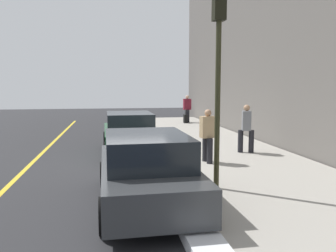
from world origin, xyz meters
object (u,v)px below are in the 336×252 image
(parked_car_green, at_px, (129,133))
(traffic_light_pole, at_px, (218,55))
(pedestrian_tan_coat, at_px, (208,134))
(pedestrian_grey_coat, at_px, (246,127))
(pedestrian_burgundy_coat, at_px, (187,108))
(rolling_suitcase, at_px, (185,119))
(parked_car_charcoal, at_px, (146,169))

(parked_car_green, height_order, traffic_light_pole, traffic_light_pole)
(pedestrian_tan_coat, bearing_deg, pedestrian_grey_coat, -53.67)
(pedestrian_tan_coat, height_order, pedestrian_grey_coat, pedestrian_grey_coat)
(pedestrian_grey_coat, relative_size, traffic_light_pole, 0.38)
(pedestrian_tan_coat, relative_size, pedestrian_grey_coat, 0.97)
(pedestrian_burgundy_coat, height_order, rolling_suitcase, pedestrian_burgundy_coat)
(parked_car_charcoal, distance_m, pedestrian_tan_coat, 3.76)
(parked_car_charcoal, relative_size, traffic_light_pole, 0.99)
(pedestrian_burgundy_coat, bearing_deg, traffic_light_pole, 169.84)
(pedestrian_burgundy_coat, relative_size, traffic_light_pole, 0.40)
(rolling_suitcase, bearing_deg, parked_car_green, 154.67)
(traffic_light_pole, distance_m, rolling_suitcase, 14.28)
(parked_car_charcoal, height_order, rolling_suitcase, parked_car_charcoal)
(rolling_suitcase, bearing_deg, pedestrian_tan_coat, 170.87)
(parked_car_green, distance_m, pedestrian_grey_coat, 4.25)
(parked_car_charcoal, xyz_separation_m, pedestrian_grey_coat, (4.34, -3.98, 0.29))
(pedestrian_grey_coat, bearing_deg, pedestrian_burgundy_coat, -1.20)
(parked_car_green, bearing_deg, pedestrian_grey_coat, -109.02)
(parked_car_green, xyz_separation_m, traffic_light_pole, (-5.30, -1.68, 2.38))
(parked_car_green, xyz_separation_m, rolling_suitcase, (8.52, -4.03, -0.34))
(parked_car_green, distance_m, pedestrian_burgundy_coat, 9.85)
(pedestrian_tan_coat, bearing_deg, traffic_light_pole, 168.08)
(parked_car_charcoal, distance_m, rolling_suitcase, 14.80)
(pedestrian_grey_coat, bearing_deg, pedestrian_tan_coat, 126.33)
(parked_car_charcoal, distance_m, parked_car_green, 5.73)
(pedestrian_tan_coat, distance_m, rolling_suitcase, 11.37)
(parked_car_charcoal, relative_size, rolling_suitcase, 4.90)
(parked_car_charcoal, xyz_separation_m, pedestrian_burgundy_coat, (14.62, -4.19, 0.33))
(pedestrian_grey_coat, xyz_separation_m, traffic_light_pole, (-3.92, 2.33, 2.09))
(pedestrian_grey_coat, bearing_deg, parked_car_charcoal, 137.52)
(rolling_suitcase, bearing_deg, pedestrian_grey_coat, 179.87)
(pedestrian_tan_coat, bearing_deg, parked_car_green, 39.68)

